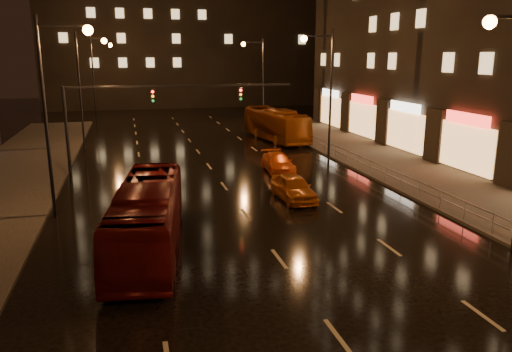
# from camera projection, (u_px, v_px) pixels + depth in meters

# --- Properties ---
(ground) EXTENTS (140.00, 140.00, 0.00)m
(ground) POSITION_uv_depth(u_px,v_px,m) (214.00, 172.00, 35.51)
(ground) COLOR black
(ground) RESTS_ON ground
(sidewalk_right) EXTENTS (7.00, 70.00, 0.15)m
(sidewalk_right) POSITION_uv_depth(u_px,v_px,m) (421.00, 176.00, 34.04)
(sidewalk_right) COLOR #38332D
(sidewalk_right) RESTS_ON ground
(traffic_signal) EXTENTS (15.31, 0.32, 6.20)m
(traffic_signal) POSITION_uv_depth(u_px,v_px,m) (137.00, 107.00, 33.17)
(traffic_signal) COLOR black
(traffic_signal) RESTS_ON ground
(railing_right) EXTENTS (0.05, 56.00, 1.00)m
(railing_right) POSITION_uv_depth(u_px,v_px,m) (358.00, 158.00, 35.87)
(railing_right) COLOR #99999E
(railing_right) RESTS_ON sidewalk_right
(bus_red) EXTENTS (3.87, 10.76, 2.93)m
(bus_red) POSITION_uv_depth(u_px,v_px,m) (148.00, 217.00, 21.12)
(bus_red) COLOR #550C0C
(bus_red) RESTS_ON ground
(bus_curb) EXTENTS (3.83, 11.16, 3.05)m
(bus_curb) POSITION_uv_depth(u_px,v_px,m) (275.00, 125.00, 48.54)
(bus_curb) COLOR #97440F
(bus_curb) RESTS_ON ground
(taxi_near) EXTENTS (1.85, 4.34, 1.46)m
(taxi_near) POSITION_uv_depth(u_px,v_px,m) (294.00, 187.00, 28.60)
(taxi_near) COLOR #BF5C11
(taxi_near) RESTS_ON ground
(taxi_far) EXTENTS (1.98, 4.47, 1.28)m
(taxi_far) POSITION_uv_depth(u_px,v_px,m) (278.00, 163.00, 35.62)
(taxi_far) COLOR orange
(taxi_far) RESTS_ON ground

